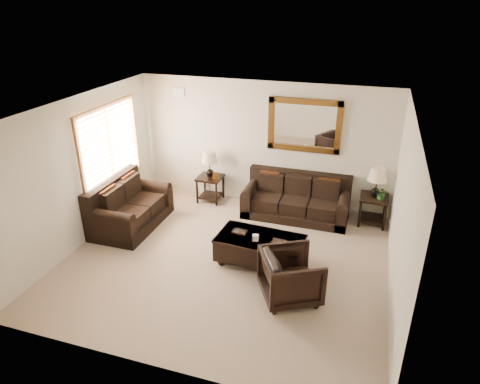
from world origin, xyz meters
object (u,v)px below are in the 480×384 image
(sofa, at_px, (296,201))
(end_table_right, at_px, (376,188))
(end_table_left, at_px, (210,169))
(armchair, at_px, (291,274))
(coffee_table, at_px, (260,247))
(loveseat, at_px, (128,209))

(sofa, height_order, end_table_right, end_table_right)
(sofa, bearing_deg, end_table_right, 4.11)
(end_table_left, bearing_deg, sofa, -3.47)
(end_table_right, relative_size, armchair, 1.42)
(sofa, xyz_separation_m, coffee_table, (-0.26, -1.95, -0.01))
(coffee_table, bearing_deg, end_table_right, 52.60)
(sofa, bearing_deg, armchair, -81.04)
(end_table_right, bearing_deg, sofa, -175.89)
(end_table_left, bearing_deg, end_table_right, -0.15)
(end_table_right, distance_m, armchair, 3.06)
(loveseat, relative_size, coffee_table, 1.13)
(loveseat, bearing_deg, end_table_left, -36.53)
(end_table_left, height_order, armchair, end_table_left)
(loveseat, relative_size, end_table_left, 1.46)
(loveseat, distance_m, end_table_right, 4.95)
(sofa, relative_size, coffee_table, 1.42)
(loveseat, distance_m, armchair, 3.79)
(end_table_right, bearing_deg, armchair, -111.55)
(sofa, distance_m, loveseat, 3.45)
(end_table_left, bearing_deg, loveseat, -126.53)
(coffee_table, bearing_deg, sofa, 86.22)
(loveseat, bearing_deg, end_table_right, -71.67)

